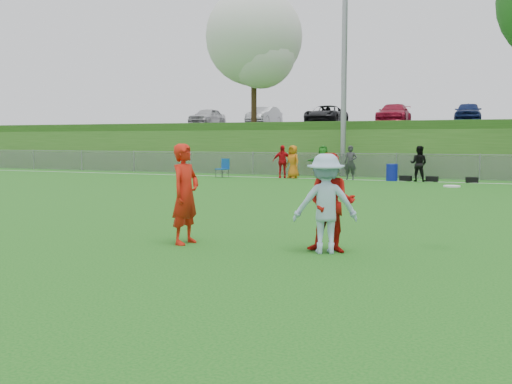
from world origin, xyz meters
The scene contains 16 objects.
ground centered at (0.00, 0.00, 0.00)m, with size 120.00×120.00×0.00m, color #125714.
sideline_far centered at (0.00, 18.00, 0.01)m, with size 60.00×0.10×0.01m, color white.
fence centered at (0.00, 20.00, 0.65)m, with size 58.00×0.06×1.30m.
light_pole centered at (-3.00, 20.80, 6.71)m, with size 1.20×0.40×12.15m.
berm centered at (0.00, 31.00, 1.50)m, with size 120.00×18.00×3.00m, color #245317.
parking_lot centered at (0.00, 33.00, 3.05)m, with size 120.00×12.00×0.10m, color black.
tree_white_flowering centered at (-9.84, 24.92, 8.32)m, with size 6.30×6.30×8.78m.
car_row centered at (-1.17, 32.00, 3.82)m, with size 32.04×5.18×1.44m.
spectator_row centered at (-2.85, 18.00, 0.85)m, with size 7.87×0.86×1.69m.
gear_bags centered at (0.83, 18.10, 0.13)m, with size 7.36×0.54×0.26m.
player_red_left centered at (-0.98, -0.39, 0.96)m, with size 0.70×0.46×1.92m, color red.
player_red_center centered at (1.82, -0.14, 0.88)m, with size 0.86×0.67×1.76m, color red.
player_blue centered at (1.74, -0.24, 0.88)m, with size 1.13×0.65×1.75m, color #9EBEDB.
frisbee centered at (3.77, 0.89, 1.16)m, with size 0.30×0.30×0.03m.
recycling_bin centered at (0.08, 18.03, 0.41)m, with size 0.54×0.54×0.81m, color #0D1993.
camp_chair centered at (-8.60, 17.22, 0.29)m, with size 0.68×0.69×0.98m.
Camera 1 is at (4.35, -9.90, 2.00)m, focal length 40.00 mm.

